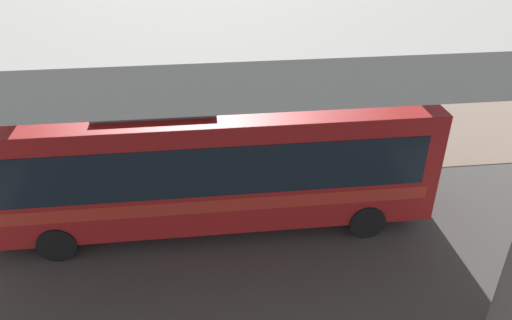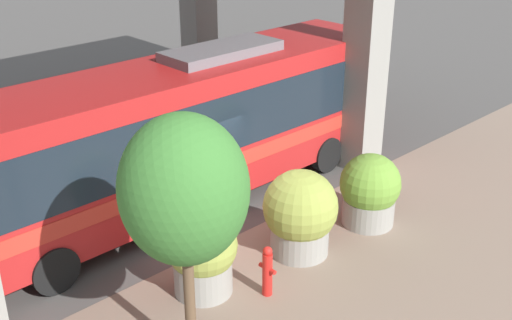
{
  "view_description": "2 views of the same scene",
  "coord_description": "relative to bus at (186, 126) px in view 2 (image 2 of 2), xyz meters",
  "views": [
    {
      "loc": [
        13.67,
        -0.6,
        8.75
      ],
      "look_at": [
        1.3,
        0.85,
        1.49
      ],
      "focal_mm": 35.0,
      "sensor_mm": 36.0,
      "label": 1
    },
    {
      "loc": [
        -9.47,
        8.05,
        7.64
      ],
      "look_at": [
        -1.2,
        0.2,
        2.48
      ],
      "focal_mm": 45.0,
      "sensor_mm": 36.0,
      "label": 2
    }
  ],
  "objects": [
    {
      "name": "fire_hydrant",
      "position": [
        -4.12,
        1.28,
        -1.5
      ],
      "size": [
        0.41,
        0.2,
        1.1
      ],
      "color": "red",
      "rests_on": "ground"
    },
    {
      "name": "planter_front",
      "position": [
        -3.17,
        2.12,
        -1.16
      ],
      "size": [
        1.39,
        1.39,
        1.78
      ],
      "color": "gray",
      "rests_on": "ground"
    },
    {
      "name": "ground_plane",
      "position": [
        -2.06,
        0.57,
        -2.06
      ],
      "size": [
        80.0,
        80.0,
        0.0
      ],
      "primitive_type": "plane",
      "color": "#474442",
      "rests_on": "ground"
    },
    {
      "name": "sidewalk_strip",
      "position": [
        -5.06,
        0.57,
        -2.05
      ],
      "size": [
        6.0,
        40.0,
        0.02
      ],
      "color": "#7A6656",
      "rests_on": "ground"
    },
    {
      "name": "planter_back",
      "position": [
        -3.75,
        -2.41,
        -1.19
      ],
      "size": [
        1.42,
        1.42,
        1.76
      ],
      "color": "gray",
      "rests_on": "ground"
    },
    {
      "name": "street_tree_near",
      "position": [
        -4.57,
        3.5,
        1.2
      ],
      "size": [
        2.0,
        2.0,
        4.47
      ],
      "color": "brown",
      "rests_on": "ground"
    },
    {
      "name": "planter_middle",
      "position": [
        -3.5,
        -0.3,
        -1.09
      ],
      "size": [
        1.61,
        1.61,
        1.94
      ],
      "color": "gray",
      "rests_on": "ground"
    },
    {
      "name": "bus",
      "position": [
        0.0,
        0.0,
        0.0
      ],
      "size": [
        2.58,
        12.05,
        3.8
      ],
      "color": "#B21E1E",
      "rests_on": "ground"
    }
  ]
}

